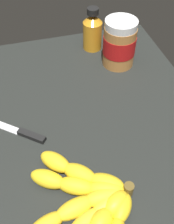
{
  "coord_description": "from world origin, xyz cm",
  "views": [
    {
      "loc": [
        39.08,
        -9.41,
        51.68
      ],
      "look_at": [
        -2.39,
        2.1,
        4.88
      ],
      "focal_mm": 44.31,
      "sensor_mm": 36.0,
      "label": 1
    }
  ],
  "objects_px": {
    "peanut_butter_jar": "(119,44)",
    "butter_knife": "(17,130)",
    "honey_bottle": "(92,31)",
    "banana_bunch": "(87,205)"
  },
  "relations": [
    {
      "from": "honey_bottle",
      "to": "butter_knife",
      "type": "relative_size",
      "value": 0.87
    },
    {
      "from": "banana_bunch",
      "to": "butter_knife",
      "type": "xyz_separation_m",
      "value": [
        -0.23,
        -0.11,
        -0.01
      ]
    },
    {
      "from": "banana_bunch",
      "to": "honey_bottle",
      "type": "relative_size",
      "value": 2.19
    },
    {
      "from": "peanut_butter_jar",
      "to": "honey_bottle",
      "type": "relative_size",
      "value": 1.05
    },
    {
      "from": "peanut_butter_jar",
      "to": "honey_bottle",
      "type": "height_order",
      "value": "peanut_butter_jar"
    },
    {
      "from": "peanut_butter_jar",
      "to": "honey_bottle",
      "type": "distance_m",
      "value": 0.11
    },
    {
      "from": "banana_bunch",
      "to": "butter_knife",
      "type": "bearing_deg",
      "value": -153.95
    },
    {
      "from": "honey_bottle",
      "to": "peanut_butter_jar",
      "type": "bearing_deg",
      "value": 27.47
    },
    {
      "from": "banana_bunch",
      "to": "butter_knife",
      "type": "distance_m",
      "value": 0.25
    },
    {
      "from": "peanut_butter_jar",
      "to": "butter_knife",
      "type": "relative_size",
      "value": 0.91
    }
  ]
}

